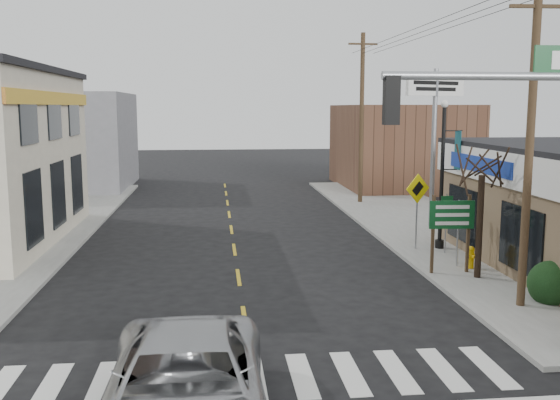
{
  "coord_description": "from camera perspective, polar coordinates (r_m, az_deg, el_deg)",
  "views": [
    {
      "loc": [
        -0.72,
        -11.61,
        5.45
      ],
      "look_at": [
        1.15,
        6.09,
        2.8
      ],
      "focal_mm": 40.0,
      "sensor_mm": 36.0,
      "label": 1
    }
  ],
  "objects": [
    {
      "name": "fire_hydrant",
      "position": [
        21.78,
        17.05,
        -4.94
      ],
      "size": [
        0.24,
        0.24,
        0.75
      ],
      "rotation": [
        0.0,
        0.0,
        0.36
      ],
      "color": "#E9AC07",
      "rests_on": "sidewalk_right"
    },
    {
      "name": "utility_pole_far",
      "position": [
        35.35,
        7.47,
        7.57
      ],
      "size": [
        1.63,
        0.24,
        9.37
      ],
      "rotation": [
        0.0,
        0.0,
        0.03
      ],
      "color": "#3E2F1A",
      "rests_on": "sidewalk_right"
    },
    {
      "name": "utility_pole_near",
      "position": [
        17.62,
        21.86,
        4.57
      ],
      "size": [
        1.46,
        0.22,
        8.4
      ],
      "rotation": [
        0.0,
        0.0,
        -0.05
      ],
      "color": "#44391F",
      "rests_on": "sidewalk_right"
    },
    {
      "name": "sidewalk_left",
      "position": [
        26.51,
        -24.16,
        -4.0
      ],
      "size": [
        6.0,
        38.0,
        0.13
      ],
      "primitive_type": "cube",
      "color": "gray",
      "rests_on": "ground"
    },
    {
      "name": "bldg_distant_left",
      "position": [
        44.86,
        -19.37,
        5.13
      ],
      "size": [
        9.0,
        10.0,
        6.4
      ],
      "primitive_type": "cube",
      "color": "slate",
      "rests_on": "ground"
    },
    {
      "name": "shrub_back",
      "position": [
        22.14,
        22.41,
        -4.85
      ],
      "size": [
        1.24,
        1.24,
        0.93
      ],
      "primitive_type": "ellipsoid",
      "color": "black",
      "rests_on": "sidewalk_right"
    },
    {
      "name": "bare_tree",
      "position": [
        20.18,
        18.06,
        3.82
      ],
      "size": [
        2.43,
        2.43,
        4.87
      ],
      "rotation": [
        0.0,
        0.0,
        -0.27
      ],
      "color": "black",
      "rests_on": "sidewalk_right"
    },
    {
      "name": "ped_crossing_sign",
      "position": [
        23.94,
        12.44,
        0.18
      ],
      "size": [
        1.11,
        0.08,
        2.87
      ],
      "rotation": [
        0.0,
        0.0,
        0.41
      ],
      "color": "gray",
      "rests_on": "sidewalk_right"
    },
    {
      "name": "crosswalk",
      "position": [
        13.21,
        -2.46,
        -15.89
      ],
      "size": [
        11.0,
        2.2,
        0.01
      ],
      "primitive_type": "cube",
      "color": "silver",
      "rests_on": "ground"
    },
    {
      "name": "guide_sign",
      "position": [
        20.77,
        15.4,
        -1.97
      ],
      "size": [
        1.46,
        0.13,
        2.55
      ],
      "rotation": [
        0.0,
        0.0,
        -0.06
      ],
      "color": "#473421",
      "rests_on": "sidewalk_right"
    },
    {
      "name": "dance_center_sign",
      "position": [
        28.6,
        13.97,
        8.09
      ],
      "size": [
        3.29,
        0.21,
        7.0
      ],
      "rotation": [
        0.0,
        0.0,
        0.43
      ],
      "color": "gray",
      "rests_on": "sidewalk_right"
    },
    {
      "name": "center_line",
      "position": [
        20.36,
        -3.82,
        -7.06
      ],
      "size": [
        0.12,
        56.0,
        0.01
      ],
      "primitive_type": "cube",
      "color": "gold",
      "rests_on": "ground"
    },
    {
      "name": "ground",
      "position": [
        12.84,
        -2.34,
        -16.65
      ],
      "size": [
        140.0,
        140.0,
        0.0
      ],
      "primitive_type": "plane",
      "color": "black",
      "rests_on": "ground"
    },
    {
      "name": "shrub_front",
      "position": [
        18.94,
        23.57,
        -7.04
      ],
      "size": [
        1.29,
        1.29,
        0.97
      ],
      "primitive_type": "ellipsoid",
      "color": "#1A3915",
      "rests_on": "sidewalk_right"
    },
    {
      "name": "suv",
      "position": [
        10.88,
        -8.64,
        -16.77
      ],
      "size": [
        2.76,
        5.96,
        1.65
      ],
      "primitive_type": "imported",
      "rotation": [
        0.0,
        0.0,
        -0.0
      ],
      "color": "#A8A9AD",
      "rests_on": "ground"
    },
    {
      "name": "lamp_post",
      "position": [
        24.18,
        14.76,
        3.26
      ],
      "size": [
        0.73,
        0.57,
        5.59
      ],
      "rotation": [
        0.0,
        0.0,
        0.41
      ],
      "color": "black",
      "rests_on": "sidewalk_right"
    },
    {
      "name": "bldg_distant_right",
      "position": [
        43.59,
        10.97,
        4.84
      ],
      "size": [
        8.0,
        10.0,
        5.6
      ],
      "primitive_type": "cube",
      "color": "brown",
      "rests_on": "ground"
    },
    {
      "name": "sidewalk_right",
      "position": [
        27.0,
        15.22,
        -3.33
      ],
      "size": [
        6.0,
        38.0,
        0.13
      ],
      "primitive_type": "cube",
      "color": "gray",
      "rests_on": "ground"
    }
  ]
}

